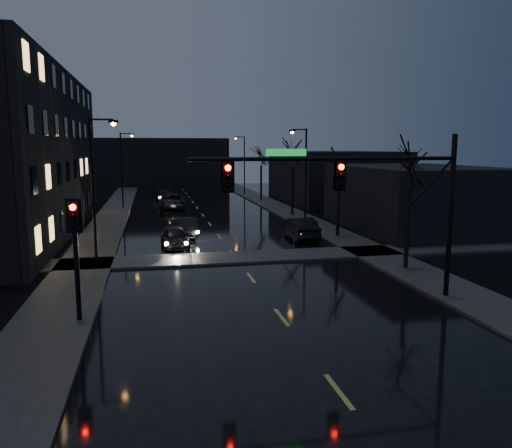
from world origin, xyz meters
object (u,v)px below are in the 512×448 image
oncoming_car_c (172,201)px  oncoming_car_a (175,237)px  oncoming_car_d (165,196)px  oncoming_car_b (186,227)px  lead_car (300,228)px

oncoming_car_c → oncoming_car_a: bearing=-88.9°
oncoming_car_a → oncoming_car_d: oncoming_car_a is taller
oncoming_car_b → oncoming_car_d: 25.20m
oncoming_car_a → oncoming_car_d: (0.12, 29.05, -0.03)m
oncoming_car_b → oncoming_car_c: 17.12m
oncoming_car_a → oncoming_car_c: size_ratio=0.72×
oncoming_car_a → lead_car: (8.83, 1.09, 0.09)m
oncoming_car_c → oncoming_car_d: (-0.58, 8.07, -0.13)m
oncoming_car_a → lead_car: bearing=3.2°
oncoming_car_a → oncoming_car_d: bearing=85.9°
oncoming_car_b → lead_car: lead_car is taller
oncoming_car_a → oncoming_car_d: 29.05m
oncoming_car_b → oncoming_car_d: oncoming_car_b is taller
oncoming_car_b → lead_car: size_ratio=0.85×
oncoming_car_a → oncoming_car_c: bearing=84.2°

